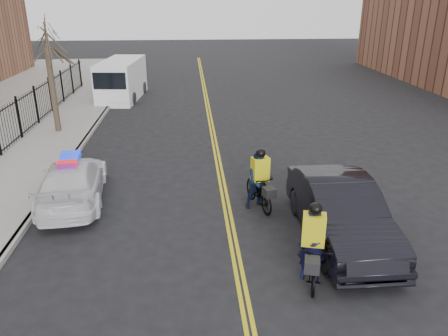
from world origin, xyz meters
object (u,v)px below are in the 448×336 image
police_cruiser (72,181)px  dark_sedan (340,211)px  cyclist_near (312,253)px  cyclist_far (260,185)px  cargo_van (121,80)px

police_cruiser → dark_sedan: (7.90, -3.09, 0.16)m
cyclist_near → cyclist_far: size_ratio=1.06×
dark_sedan → cyclist_far: size_ratio=2.57×
police_cruiser → cyclist_near: bearing=137.6°
police_cruiser → cyclist_far: cyclist_far is taller
cargo_van → cyclist_far: size_ratio=3.00×
dark_sedan → cyclist_near: bearing=-126.3°
dark_sedan → cargo_van: bearing=113.9°
dark_sedan → cyclist_far: cyclist_far is taller
police_cruiser → cyclist_far: (6.03, -0.95, 0.08)m
cargo_van → cyclist_near: (7.19, -20.41, -0.52)m
cargo_van → police_cruiser: bearing=-82.5°
cargo_van → cyclist_near: size_ratio=2.84×
dark_sedan → cyclist_far: (-1.88, 2.14, -0.08)m
cyclist_near → cyclist_far: bearing=114.7°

